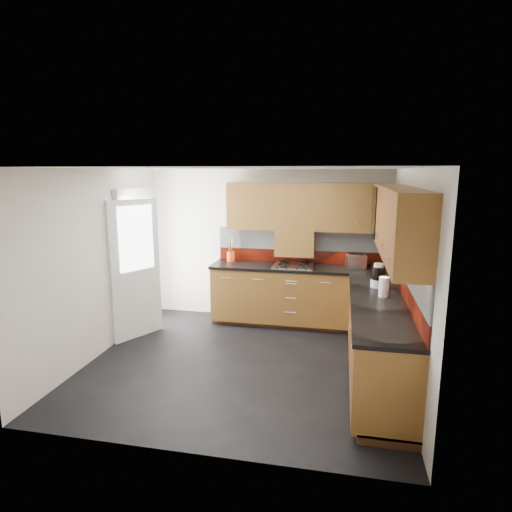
% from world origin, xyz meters
% --- Properties ---
extents(room, '(4.00, 3.80, 2.64)m').
position_xyz_m(room, '(0.00, 0.00, 1.50)').
color(room, black).
extents(base_cabinets, '(2.70, 3.20, 0.95)m').
position_xyz_m(base_cabinets, '(1.07, 0.72, 0.44)').
color(base_cabinets, '#553813').
rests_on(base_cabinets, room).
extents(countertop, '(2.72, 3.22, 0.04)m').
position_xyz_m(countertop, '(1.05, 0.70, 0.92)').
color(countertop, black).
rests_on(countertop, base_cabinets).
extents(backsplash, '(2.70, 3.20, 0.54)m').
position_xyz_m(backsplash, '(1.28, 0.93, 1.21)').
color(backsplash, maroon).
rests_on(backsplash, countertop).
extents(upper_cabinets, '(2.50, 3.20, 0.72)m').
position_xyz_m(upper_cabinets, '(1.23, 0.78, 1.84)').
color(upper_cabinets, '#553813').
rests_on(upper_cabinets, room).
extents(extractor_hood, '(0.60, 0.33, 0.40)m').
position_xyz_m(extractor_hood, '(0.45, 1.64, 1.28)').
color(extractor_hood, '#553813').
rests_on(extractor_hood, room).
extents(glass_cabinet, '(0.32, 0.80, 0.66)m').
position_xyz_m(glass_cabinet, '(1.71, 1.07, 1.87)').
color(glass_cabinet, black).
rests_on(glass_cabinet, room).
extents(back_door, '(0.42, 1.19, 2.04)m').
position_xyz_m(back_door, '(-1.78, 0.75, 1.03)').
color(back_door, white).
rests_on(back_door, room).
extents(gas_hob, '(0.61, 0.53, 0.05)m').
position_xyz_m(gas_hob, '(0.45, 1.47, 0.96)').
color(gas_hob, silver).
rests_on(gas_hob, countertop).
extents(utensil_pot, '(0.12, 0.12, 0.44)m').
position_xyz_m(utensil_pot, '(-0.59, 1.65, 1.04)').
color(utensil_pot, '#CF4313').
rests_on(utensil_pot, countertop).
extents(toaster, '(0.32, 0.24, 0.21)m').
position_xyz_m(toaster, '(1.38, 1.56, 1.04)').
color(toaster, silver).
rests_on(toaster, countertop).
extents(food_processor, '(0.18, 0.18, 0.30)m').
position_xyz_m(food_processor, '(1.62, 0.50, 1.08)').
color(food_processor, white).
rests_on(food_processor, countertop).
extents(paper_towel, '(0.13, 0.13, 0.23)m').
position_xyz_m(paper_towel, '(1.65, 0.08, 1.06)').
color(paper_towel, white).
rests_on(paper_towel, countertop).
extents(orange_cloth, '(0.13, 0.12, 0.01)m').
position_xyz_m(orange_cloth, '(1.62, 0.64, 0.95)').
color(orange_cloth, '#E75319').
rests_on(orange_cloth, countertop).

